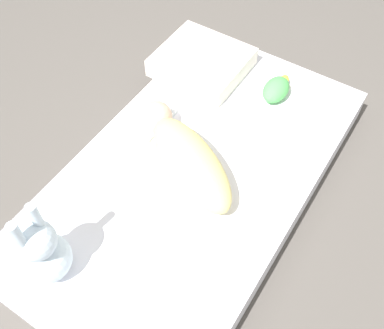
% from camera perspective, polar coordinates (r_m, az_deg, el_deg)
% --- Properties ---
extents(ground_plane, '(12.00, 12.00, 0.00)m').
position_cam_1_polar(ground_plane, '(1.88, 0.15, -3.37)').
color(ground_plane, '#514C47').
extents(bed_mattress, '(1.54, 0.86, 0.16)m').
position_cam_1_polar(bed_mattress, '(1.81, 0.15, -2.03)').
color(bed_mattress, white).
rests_on(bed_mattress, ground_plane).
extents(burp_cloth, '(0.21, 0.15, 0.02)m').
position_cam_1_polar(burp_cloth, '(1.91, -5.61, 5.77)').
color(burp_cloth, white).
rests_on(burp_cloth, bed_mattress).
extents(swaddled_baby, '(0.39, 0.57, 0.16)m').
position_cam_1_polar(swaddled_baby, '(1.69, -0.75, 0.98)').
color(swaddled_baby, '#EFDB7F').
rests_on(swaddled_baby, bed_mattress).
extents(pillow, '(0.35, 0.39, 0.09)m').
position_cam_1_polar(pillow, '(2.11, 1.28, 12.88)').
color(pillow, white).
rests_on(pillow, bed_mattress).
extents(bunny_plush, '(0.17, 0.17, 0.35)m').
position_cam_1_polar(bunny_plush, '(1.50, -18.45, -10.48)').
color(bunny_plush, silver).
rests_on(bunny_plush, bed_mattress).
extents(turtle_plush, '(0.18, 0.10, 0.09)m').
position_cam_1_polar(turtle_plush, '(2.01, 10.66, 9.38)').
color(turtle_plush, '#51B756').
rests_on(turtle_plush, bed_mattress).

